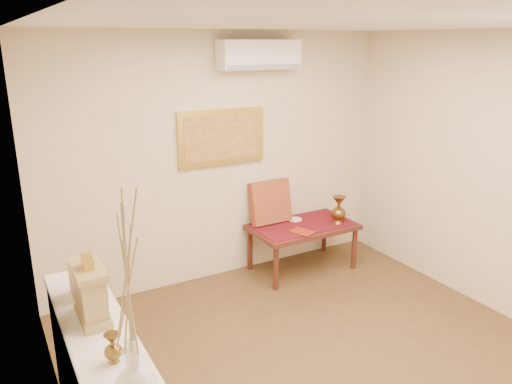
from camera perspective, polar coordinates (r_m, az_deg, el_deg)
floor at (r=4.29m, az=10.34°, el=-20.58°), size 4.50×4.50×0.00m
ceiling at (r=3.42m, az=12.84°, el=18.33°), size 4.50×4.50×0.00m
wall_back at (r=5.46m, az=-4.00°, el=3.75°), size 4.00×0.02×2.70m
wall_left at (r=2.86m, az=-21.33°, el=-10.12°), size 0.02×4.50×2.70m
white_vase at (r=2.16m, az=-14.18°, el=-13.69°), size 0.20×0.20×1.06m
candlestick at (r=2.63m, az=-14.48°, el=-18.87°), size 0.09×0.09×0.19m
brass_urn_small at (r=2.80m, az=-16.08°, el=-16.36°), size 0.10×0.10×0.21m
table_cloth at (r=5.79m, az=5.38°, el=-3.74°), size 1.14×0.59×0.01m
brass_urn_tall at (r=5.83m, az=9.44°, el=-1.66°), size 0.18×0.18×0.39m
plate at (r=5.92m, az=4.47°, el=-3.14°), size 0.16×0.16×0.01m
menu at (r=5.55m, az=5.30°, el=-4.55°), size 0.26×0.30×0.01m
cushion at (r=5.76m, az=1.66°, el=-1.14°), size 0.49×0.20×0.50m
mantel_clock at (r=3.19m, az=-18.35°, el=-10.86°), size 0.17×0.36×0.41m
wooden_chest at (r=3.50m, az=-19.13°, el=-9.28°), size 0.16×0.21×0.24m
low_table at (r=5.82m, az=5.36°, el=-4.37°), size 1.20×0.70×0.55m
painting at (r=5.38m, az=-3.93°, el=6.28°), size 1.00×0.06×0.60m
ac_unit at (r=5.38m, az=0.36°, el=15.41°), size 0.90×0.25×0.30m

